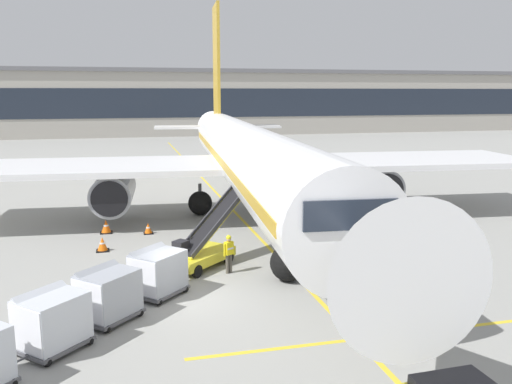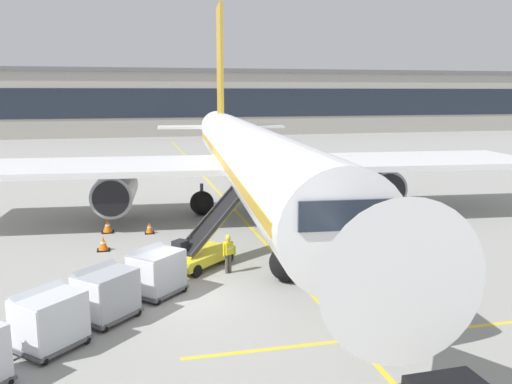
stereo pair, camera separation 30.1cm
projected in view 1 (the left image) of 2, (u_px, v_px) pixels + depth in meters
name	position (u px, v px, depth m)	size (l,w,h in m)	color
ground_plane	(188.00, 299.00, 20.97)	(600.00, 600.00, 0.00)	gray
parked_airplane	(246.00, 156.00, 34.13)	(37.91, 47.99, 16.13)	white
belt_loader	(203.00, 247.00, 24.83)	(4.57, 4.43, 3.39)	gold
baggage_cart_lead	(157.00, 271.00, 21.16)	(2.54, 2.55, 1.91)	#515156
baggage_cart_second	(107.00, 293.00, 18.83)	(2.54, 2.55, 1.91)	#515156
baggage_cart_third	(51.00, 320.00, 16.65)	(2.54, 2.55, 1.91)	#515156
ground_crew_by_loader	(229.00, 251.00, 23.80)	(0.51, 0.39, 1.74)	#514C42
ground_crew_by_carts	(161.00, 265.00, 21.98)	(0.54, 0.36, 1.74)	black
safety_cone_engine_keepout	(148.00, 229.00, 30.60)	(0.54, 0.54, 0.61)	black
safety_cone_wingtip	(106.00, 227.00, 30.74)	(0.68, 0.68, 0.77)	black
safety_cone_nose_mark	(102.00, 244.00, 27.24)	(0.64, 0.64, 0.72)	black
apron_guidance_line_lead_in	(242.00, 220.00, 33.91)	(0.20, 110.00, 0.01)	yellow
apron_guidance_line_stop_bar	(368.00, 338.00, 17.62)	(12.00, 0.20, 0.01)	yellow
terminal_building	(185.00, 102.00, 104.46)	(149.74, 16.23, 12.20)	#A8A399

